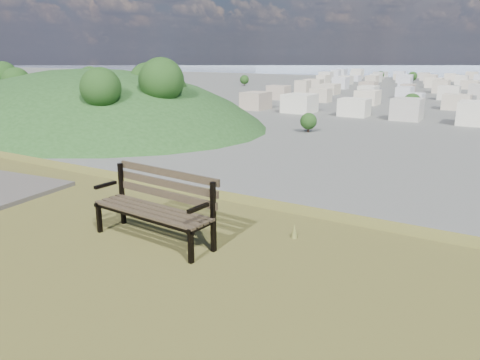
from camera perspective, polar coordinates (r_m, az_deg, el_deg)
The scene contains 3 objects.
park_bench at distance 5.66m, azimuth -10.07°, elevation -2.66°, with size 1.64×0.64×0.84m.
green_wooded_hill at distance 193.17m, azimuth -17.71°, elevation 6.54°, with size 165.53×132.43×82.77m.
city_trees at distance 322.97m, azimuth 26.26°, elevation 9.80°, with size 406.52×387.20×9.98m.
Camera 1 is at (4.62, -1.70, 27.20)m, focal length 35.00 mm.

